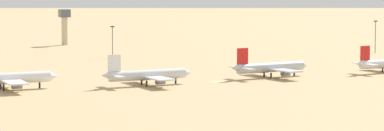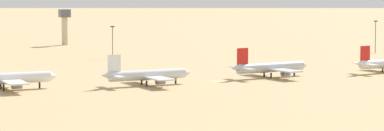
% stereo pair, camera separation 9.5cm
% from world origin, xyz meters
% --- Properties ---
extents(ground, '(4000.00, 4000.00, 0.00)m').
position_xyz_m(ground, '(0.00, 0.00, 0.00)').
color(ground, tan).
extents(parked_jet_red_2, '(34.50, 28.85, 11.43)m').
position_xyz_m(parked_jet_red_2, '(-72.54, 5.28, 3.75)').
color(parked_jet_red_2, white).
rests_on(parked_jet_red_2, ground).
extents(parked_jet_white_3, '(32.80, 27.54, 10.84)m').
position_xyz_m(parked_jet_white_3, '(-26.58, -2.08, 3.55)').
color(parked_jet_white_3, silver).
rests_on(parked_jet_white_3, ground).
extents(parked_jet_red_4, '(33.61, 28.50, 11.10)m').
position_xyz_m(parked_jet_red_4, '(22.79, 2.67, 3.64)').
color(parked_jet_red_4, silver).
rests_on(parked_jet_red_4, ground).
extents(control_tower, '(5.20, 5.20, 18.37)m').
position_xyz_m(control_tower, '(0.97, 181.89, 11.09)').
color(control_tower, '#C6B793').
rests_on(control_tower, ground).
extents(light_pole_mid, '(1.80, 0.50, 14.02)m').
position_xyz_m(light_pole_mid, '(-1.81, 101.00, 8.19)').
color(light_pole_mid, '#59595E').
rests_on(light_pole_mid, ground).
extents(light_pole_east, '(1.80, 0.50, 15.18)m').
position_xyz_m(light_pole_east, '(117.28, 73.34, 8.79)').
color(light_pole_east, '#59595E').
rests_on(light_pole_east, ground).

